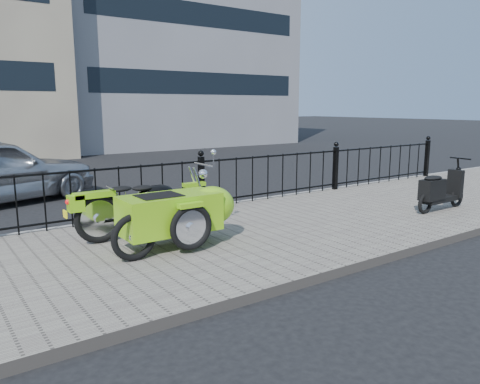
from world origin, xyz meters
TOP-DOWN VIEW (x-y plane):
  - ground at (0.00, 0.00)m, footprint 120.00×120.00m
  - sidewalk at (0.00, -0.50)m, footprint 30.00×3.80m
  - curb at (0.00, 1.44)m, footprint 30.00×0.10m
  - iron_fence at (0.00, 1.30)m, footprint 14.11×0.11m
  - motorcycle_sidecar at (-1.39, -0.39)m, footprint 2.28×1.48m
  - scooter at (3.39, -1.32)m, footprint 1.37×0.40m
  - spare_tire at (-2.18, -0.77)m, footprint 0.59×0.11m

SIDE VIEW (x-z plane):
  - ground at x=0.00m, z-range 0.00..0.00m
  - sidewalk at x=0.00m, z-range 0.00..0.12m
  - curb at x=0.00m, z-range 0.00..0.12m
  - spare_tire at x=-2.18m, z-range 0.12..0.71m
  - scooter at x=3.39m, z-range 0.02..0.95m
  - iron_fence at x=0.00m, z-range 0.05..1.12m
  - motorcycle_sidecar at x=-1.39m, z-range 0.10..1.09m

